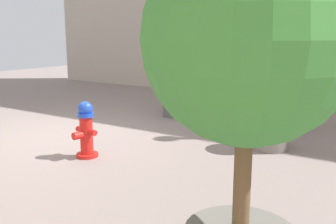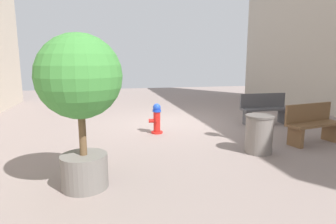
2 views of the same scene
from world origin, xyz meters
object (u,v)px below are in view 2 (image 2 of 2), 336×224
Objects in this scene: bench_far at (312,123)px; trash_bin at (259,134)px; fire_hydrant at (157,119)px; bench_near at (264,108)px; planter_tree at (80,89)px.

trash_bin is at bearing 12.95° from bench_far.
bench_far is 1.67m from trash_bin.
trash_bin is at bearing 130.83° from fire_hydrant.
fire_hydrant is at bearing -26.83° from bench_far.
fire_hydrant is at bearing 6.79° from bench_near.
bench_near is 0.65× the size of planter_tree.
fire_hydrant is 0.35× the size of planter_tree.
planter_tree reaches higher than trash_bin.
bench_far reaches higher than fire_hydrant.
planter_tree is at bearing 33.61° from bench_near.
fire_hydrant is 3.56m from bench_near.
bench_near is (-3.53, -0.42, 0.08)m from fire_hydrant.
planter_tree is at bearing 60.69° from fire_hydrant.
trash_bin is at bearing 56.46° from bench_near.
bench_far is 5.47m from planter_tree.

